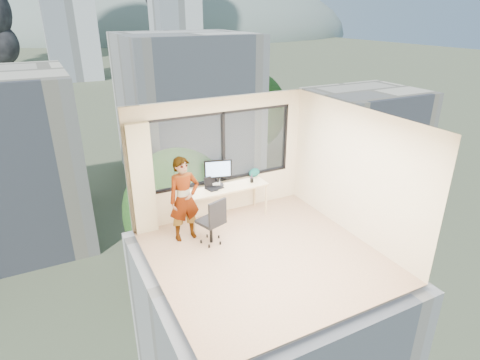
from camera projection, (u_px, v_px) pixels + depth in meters
floor at (264, 255)px, 7.45m from camera, size 4.00×4.00×0.01m
ceiling at (268, 119)px, 6.43m from camera, size 4.00×4.00×0.01m
wall_front at (342, 248)px, 5.30m from camera, size 4.00×0.01×2.60m
wall_left at (154, 217)px, 6.11m from camera, size 0.01×4.00×2.60m
wall_right at (354, 173)px, 7.78m from camera, size 0.01×4.00×2.60m
window_wall at (221, 147)px, 8.51m from camera, size 3.30×0.16×1.55m
curtain at (142, 180)px, 7.82m from camera, size 0.45×0.14×2.30m
desk at (226, 202)px, 8.67m from camera, size 1.80×0.60×0.75m
chair at (211, 220)px, 7.68m from camera, size 0.64×0.64×0.99m
person at (184, 199)px, 7.70m from camera, size 0.64×0.43×1.71m
monitor at (218, 173)px, 8.46m from camera, size 0.60×0.28×0.59m
game_console at (213, 183)px, 8.61m from camera, size 0.36×0.34×0.07m
laptop at (214, 183)px, 8.38m from camera, size 0.42×0.44×0.22m
cellphone at (215, 191)px, 8.31m from camera, size 0.12×0.07×0.01m
pen_cup at (252, 180)px, 8.71m from camera, size 0.10×0.10×0.10m
handbag at (254, 173)px, 8.98m from camera, size 0.29×0.20×0.20m
exterior_ground at (48, 81)px, 111.29m from camera, size 400.00×400.00×0.04m
near_bldg_b at (187, 106)px, 45.96m from camera, size 14.00×13.00×16.00m
near_bldg_c at (364, 133)px, 46.45m from camera, size 12.00×10.00×10.00m
far_tower_b at (69, 23)px, 108.73m from camera, size 13.00×13.00×30.00m
far_tower_c at (176, 26)px, 141.33m from camera, size 15.00×15.00×26.00m
hill_b at (170, 35)px, 316.87m from camera, size 300.00×220.00×96.00m
tree_b at (180, 225)px, 27.61m from camera, size 7.60×7.60×9.00m
tree_c at (254, 118)px, 52.94m from camera, size 8.40×8.40×10.00m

